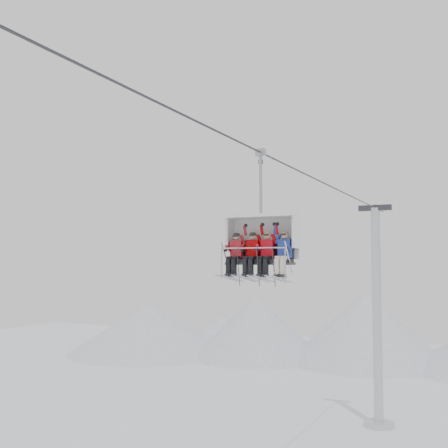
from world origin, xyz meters
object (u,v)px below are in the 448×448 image
at_px(skier_far_left, 235,253).
at_px(lift_tower_right, 377,330).
at_px(skier_center_left, 252,253).
at_px(skier_center_right, 267,253).
at_px(chairlift_carrier, 262,238).
at_px(skier_far_right, 284,253).

bearing_deg(skier_far_left, lift_tower_right, 87.73).
relative_size(skier_center_left, skier_center_right, 1.00).
bearing_deg(skier_center_left, lift_tower_right, 89.35).
distance_m(lift_tower_right, skier_center_left, 20.02).
height_order(chairlift_carrier, skier_center_left, chairlift_carrier).
height_order(chairlift_carrier, skier_center_right, chairlift_carrier).
xyz_separation_m(lift_tower_right, chairlift_carrier, (0.00, -19.23, 4.86)).
distance_m(chairlift_carrier, skier_center_left, 0.60).
bearing_deg(skier_far_left, chairlift_carrier, 21.59).
height_order(skier_far_left, skier_far_right, skier_far_right).
bearing_deg(skier_far_right, skier_center_right, 180.00).
bearing_deg(lift_tower_right, skier_center_left, -90.65).
bearing_deg(skier_far_right, skier_center_left, -179.98).
relative_size(lift_tower_right, skier_far_left, 7.99).
height_order(skier_center_right, skier_far_right, same).
bearing_deg(skier_far_left, skier_center_right, 0.10).
bearing_deg(skier_center_right, skier_far_right, 0.00).
bearing_deg(skier_center_right, chairlift_carrier, 129.81).
relative_size(lift_tower_right, skier_center_right, 7.99).
distance_m(skier_far_left, skier_center_right, 1.03).
relative_size(skier_far_left, skier_center_right, 1.00).
xyz_separation_m(skier_center_right, skier_far_right, (0.54, 0.00, 0.00)).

